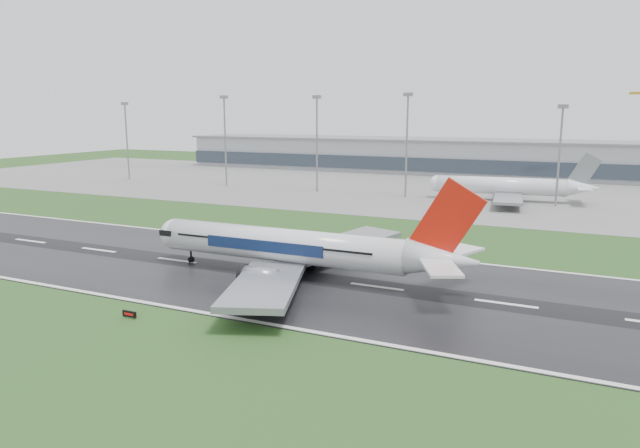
% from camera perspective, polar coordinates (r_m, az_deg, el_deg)
% --- Properties ---
extents(ground, '(520.00, 520.00, 0.00)m').
position_cam_1_polar(ground, '(112.43, -13.99, -3.57)').
color(ground, '#204418').
rests_on(ground, ground).
extents(runway, '(400.00, 45.00, 0.10)m').
position_cam_1_polar(runway, '(112.42, -13.99, -3.54)').
color(runway, black).
rests_on(runway, ground).
extents(apron, '(400.00, 130.00, 0.08)m').
position_cam_1_polar(apron, '(222.16, 6.59, 3.77)').
color(apron, slate).
rests_on(apron, ground).
extents(terminal, '(240.00, 36.00, 15.00)m').
position_cam_1_polar(terminal, '(278.79, 10.55, 6.64)').
color(terminal, '#93969D').
rests_on(terminal, ground).
extents(main_airliner, '(59.22, 56.46, 17.31)m').
position_cam_1_polar(main_airliner, '(96.54, -1.76, -0.28)').
color(main_airliner, silver).
rests_on(main_airliner, runway).
extents(parked_airliner, '(57.23, 54.07, 15.26)m').
position_cam_1_polar(parked_airliner, '(191.80, 18.17, 4.47)').
color(parked_airliner, silver).
rests_on(parked_airliner, apron).
extents(runway_sign, '(2.30, 0.29, 1.04)m').
position_cam_1_polar(runway_sign, '(83.49, -18.41, -8.52)').
color(runway_sign, black).
rests_on(runway_sign, ground).
extents(floodmast_0, '(0.64, 0.64, 30.83)m').
position_cam_1_polar(floodmast_0, '(253.82, -18.62, 7.65)').
color(floodmast_0, gray).
rests_on(floodmast_0, ground).
extents(floodmast_1, '(0.64, 0.64, 32.92)m').
position_cam_1_polar(floodmast_1, '(223.16, -9.39, 7.96)').
color(floodmast_1, gray).
rests_on(floodmast_1, ground).
extents(floodmast_2, '(0.64, 0.64, 32.51)m').
position_cam_1_polar(floodmast_2, '(204.05, -0.31, 7.78)').
color(floodmast_2, gray).
rests_on(floodmast_2, ground).
extents(floodmast_3, '(0.64, 0.64, 32.91)m').
position_cam_1_polar(floodmast_3, '(192.44, 8.60, 7.52)').
color(floodmast_3, gray).
rests_on(floodmast_3, ground).
extents(floodmast_4, '(0.64, 0.64, 28.89)m').
position_cam_1_polar(floodmast_4, '(184.97, 22.66, 6.05)').
color(floodmast_4, gray).
rests_on(floodmast_4, ground).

